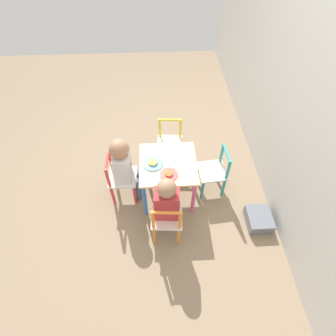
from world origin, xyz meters
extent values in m
plane|color=#8C755B|center=(0.00, 0.00, 0.00)|extent=(6.00, 6.00, 0.00)
cube|color=beige|center=(0.00, 1.02, 1.30)|extent=(6.00, 0.06, 2.60)
cube|color=beige|center=(0.00, 0.00, 0.46)|extent=(0.51, 0.51, 0.02)
cylinder|color=green|center=(-0.22, -0.22, 0.22)|extent=(0.04, 0.04, 0.45)
cylinder|color=#387AD1|center=(0.22, -0.22, 0.22)|extent=(0.04, 0.04, 0.45)
cylinder|color=#8E51BC|center=(-0.22, 0.22, 0.22)|extent=(0.04, 0.04, 0.45)
cylinder|color=#E5599E|center=(0.22, 0.22, 0.22)|extent=(0.04, 0.04, 0.45)
cube|color=silver|center=(-0.01, -0.43, 0.28)|extent=(0.27, 0.27, 0.02)
cylinder|color=#DB3D38|center=(0.10, -0.33, 0.14)|extent=(0.03, 0.03, 0.27)
cylinder|color=#DB3D38|center=(-0.11, -0.32, 0.14)|extent=(0.03, 0.03, 0.27)
cylinder|color=#DB3D38|center=(0.09, -0.54, 0.14)|extent=(0.03, 0.03, 0.27)
cylinder|color=#DB3D38|center=(-0.12, -0.53, 0.14)|extent=(0.03, 0.03, 0.27)
cylinder|color=#DB3D38|center=(0.09, -0.54, 0.40)|extent=(0.03, 0.03, 0.25)
cylinder|color=#DB3D38|center=(-0.12, -0.53, 0.40)|extent=(0.03, 0.03, 0.25)
cylinder|color=#DB3D38|center=(-0.01, -0.54, 0.51)|extent=(0.21, 0.03, 0.02)
cube|color=silver|center=(0.43, -0.03, 0.28)|extent=(0.28, 0.28, 0.02)
cylinder|color=orange|center=(0.33, 0.08, 0.14)|extent=(0.03, 0.03, 0.27)
cylinder|color=orange|center=(0.31, -0.13, 0.14)|extent=(0.03, 0.03, 0.27)
cylinder|color=orange|center=(0.54, 0.07, 0.14)|extent=(0.03, 0.03, 0.27)
cylinder|color=orange|center=(0.53, -0.15, 0.14)|extent=(0.03, 0.03, 0.27)
cylinder|color=orange|center=(0.54, 0.07, 0.40)|extent=(0.03, 0.03, 0.25)
cylinder|color=orange|center=(0.53, -0.15, 0.40)|extent=(0.03, 0.03, 0.25)
cylinder|color=orange|center=(0.53, -0.04, 0.51)|extent=(0.04, 0.21, 0.02)
cube|color=silver|center=(-0.43, 0.04, 0.28)|extent=(0.28, 0.28, 0.02)
cylinder|color=yellow|center=(-0.33, -0.08, 0.14)|extent=(0.03, 0.03, 0.27)
cylinder|color=yellow|center=(-0.31, 0.14, 0.14)|extent=(0.03, 0.03, 0.27)
cylinder|color=yellow|center=(-0.54, -0.06, 0.14)|extent=(0.03, 0.03, 0.27)
cylinder|color=yellow|center=(-0.52, 0.16, 0.14)|extent=(0.03, 0.03, 0.27)
cylinder|color=yellow|center=(-0.54, -0.06, 0.40)|extent=(0.03, 0.03, 0.25)
cylinder|color=yellow|center=(-0.52, 0.16, 0.40)|extent=(0.03, 0.03, 0.25)
cylinder|color=yellow|center=(-0.53, 0.05, 0.51)|extent=(0.04, 0.21, 0.02)
cube|color=silver|center=(-0.04, 0.43, 0.28)|extent=(0.28, 0.28, 0.02)
cylinder|color=teal|center=(-0.14, 0.31, 0.14)|extent=(0.03, 0.03, 0.27)
cylinder|color=teal|center=(0.08, 0.33, 0.14)|extent=(0.03, 0.03, 0.27)
cylinder|color=teal|center=(-0.15, 0.52, 0.14)|extent=(0.03, 0.03, 0.27)
cylinder|color=teal|center=(0.06, 0.54, 0.14)|extent=(0.03, 0.03, 0.27)
cylinder|color=teal|center=(-0.15, 0.52, 0.40)|extent=(0.03, 0.03, 0.25)
cylinder|color=teal|center=(0.06, 0.54, 0.40)|extent=(0.03, 0.03, 0.25)
cylinder|color=teal|center=(-0.05, 0.53, 0.51)|extent=(0.21, 0.04, 0.02)
cylinder|color=#4C608E|center=(0.04, -0.31, 0.14)|extent=(0.07, 0.07, 0.29)
cylinder|color=#4C608E|center=(-0.06, -0.31, 0.14)|extent=(0.07, 0.07, 0.29)
cube|color=silver|center=(-0.01, -0.41, 0.43)|extent=(0.20, 0.14, 0.30)
sphere|color=#A37556|center=(-0.01, -0.41, 0.66)|extent=(0.17, 0.17, 0.17)
cylinder|color=#4C608E|center=(0.31, 0.03, 0.14)|extent=(0.07, 0.07, 0.29)
cylinder|color=#4C608E|center=(0.30, -0.07, 0.14)|extent=(0.07, 0.07, 0.29)
cube|color=#B23338|center=(0.41, -0.03, 0.44)|extent=(0.15, 0.21, 0.30)
sphere|color=#A37556|center=(0.41, -0.03, 0.65)|extent=(0.15, 0.15, 0.15)
cylinder|color=#4C9EE0|center=(0.00, -0.13, 0.47)|extent=(0.18, 0.18, 0.01)
cylinder|color=gold|center=(0.00, -0.13, 0.49)|extent=(0.08, 0.08, 0.02)
cylinder|color=#E54C47|center=(0.13, 0.00, 0.47)|extent=(0.16, 0.16, 0.01)
cylinder|color=#CC6633|center=(0.13, 0.00, 0.49)|extent=(0.07, 0.07, 0.02)
cube|color=slate|center=(0.38, 0.83, 0.06)|extent=(0.26, 0.22, 0.11)
camera|label=1|loc=(1.53, -0.08, 2.23)|focal=28.00mm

